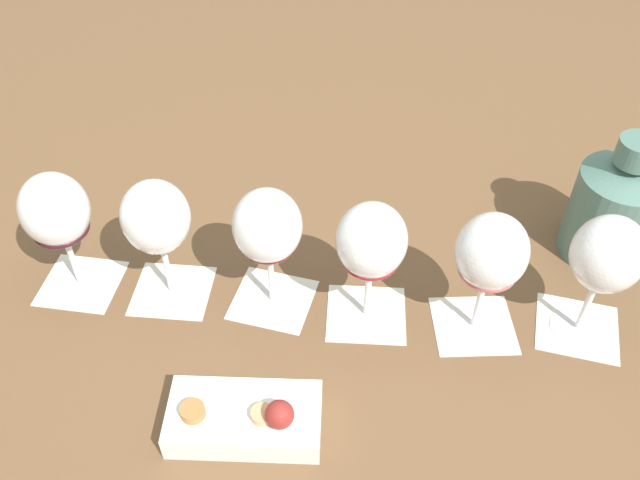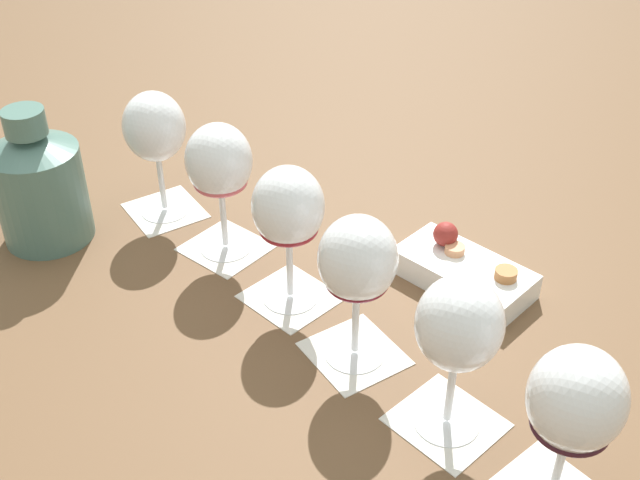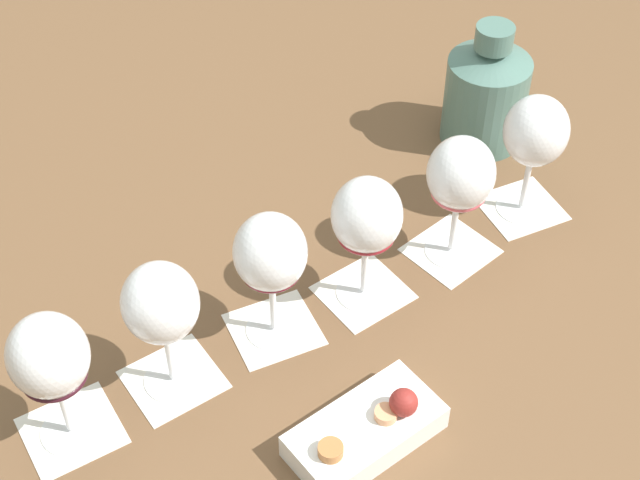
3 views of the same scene
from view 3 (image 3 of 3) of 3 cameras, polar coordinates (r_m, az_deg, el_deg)
The scene contains 15 objects.
ground_plane at distance 1.22m, azimuth 0.00°, elevation -4.15°, with size 8.00×8.00×0.00m, color brown.
tasting_card_0 at distance 1.38m, azimuth 11.61°, elevation 1.86°, with size 0.13×0.13×0.00m.
tasting_card_1 at distance 1.30m, azimuth 7.61°, elevation -0.60°, with size 0.14×0.14×0.00m.
tasting_card_2 at distance 1.24m, azimuth 2.53°, elevation -3.05°, with size 0.14×0.14×0.00m.
tasting_card_3 at distance 1.20m, azimuth -2.68°, elevation -5.20°, with size 0.13×0.13×0.00m.
tasting_card_4 at distance 1.16m, azimuth -8.51°, elevation -8.01°, with size 0.14×0.14×0.00m.
tasting_card_5 at distance 1.15m, azimuth -14.24°, elevation -10.69°, with size 0.14×0.13×0.00m.
wine_glass_0 at distance 1.29m, azimuth 12.41°, elevation 5.92°, with size 0.09×0.09×0.18m.
wine_glass_1 at distance 1.21m, azimuth 8.17°, elevation 3.57°, with size 0.09×0.09×0.18m.
wine_glass_2 at distance 1.15m, azimuth 2.73°, elevation 1.15°, with size 0.09×0.09×0.18m.
wine_glass_3 at distance 1.11m, azimuth -2.90°, elevation -1.03°, with size 0.09×0.09×0.18m.
wine_glass_4 at distance 1.07m, azimuth -9.23°, elevation -3.94°, with size 0.09×0.09×0.18m.
wine_glass_5 at distance 1.05m, azimuth -15.46°, elevation -6.76°, with size 0.09×0.09×0.18m.
ceramic_vase at distance 1.43m, azimuth 9.66°, elevation 8.51°, with size 0.12×0.12×0.19m.
snack_dish at distance 1.09m, azimuth 2.75°, elevation -10.99°, with size 0.19×0.17×0.07m.
Camera 3 is at (0.04, 0.79, 0.92)m, focal length 55.00 mm.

